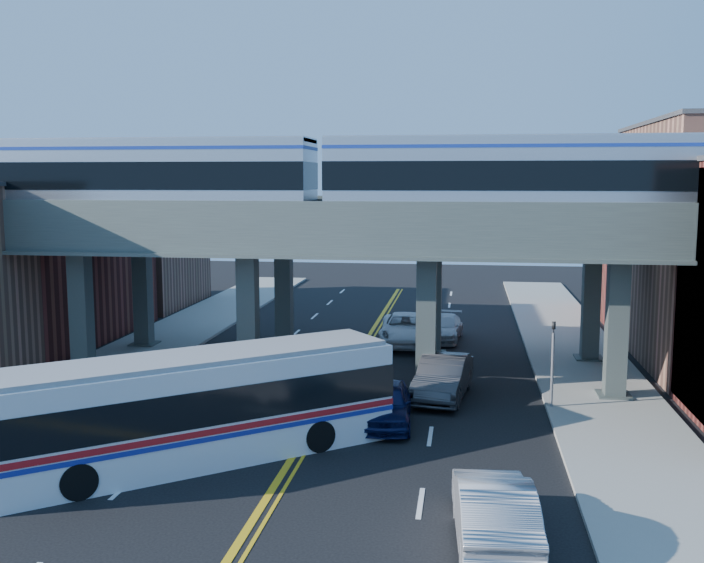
{
  "coord_description": "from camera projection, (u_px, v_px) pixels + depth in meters",
  "views": [
    {
      "loc": [
        5.68,
        -25.7,
        9.34
      ],
      "look_at": [
        0.84,
        7.22,
        4.95
      ],
      "focal_mm": 40.0,
      "sensor_mm": 36.0,
      "label": 1
    }
  ],
  "objects": [
    {
      "name": "car_parked_curb",
      "position": [
        494.0,
        511.0,
        20.02
      ],
      "size": [
        2.27,
        5.58,
        1.8
      ],
      "primitive_type": "imported",
      "rotation": [
        0.0,
        0.0,
        3.21
      ],
      "color": "#A09FA3",
      "rests_on": "ground"
    },
    {
      "name": "sidewalk_west",
      "position": [
        113.0,
        367.0,
        38.7
      ],
      "size": [
        5.0,
        70.0,
        0.16
      ],
      "primitive_type": "cube",
      "color": "gray",
      "rests_on": "ground"
    },
    {
      "name": "elevated_viaduct_near",
      "position": [
        335.0,
        244.0,
        34.25
      ],
      "size": [
        52.0,
        3.6,
        7.4
      ],
      "color": "#404B48",
      "rests_on": "ground"
    },
    {
      "name": "sidewalk_east",
      "position": [
        594.0,
        385.0,
        35.39
      ],
      "size": [
        5.0,
        70.0,
        0.16
      ],
      "primitive_type": "cube",
      "color": "gray",
      "rests_on": "ground"
    },
    {
      "name": "car_lane_d",
      "position": [
        443.0,
        328.0,
        45.47
      ],
      "size": [
        2.45,
        5.12,
        1.44
      ],
      "primitive_type": "imported",
      "rotation": [
        0.0,
        0.0,
        -0.09
      ],
      "color": "silver",
      "rests_on": "ground"
    },
    {
      "name": "transit_bus",
      "position": [
        201.0,
        408.0,
        26.01
      ],
      "size": [
        12.24,
        10.67,
        3.44
      ],
      "rotation": [
        0.0,
        0.0,
        0.68
      ],
      "color": "silver",
      "rests_on": "ground"
    },
    {
      "name": "car_lane_c",
      "position": [
        405.0,
        329.0,
        44.5
      ],
      "size": [
        3.06,
        6.18,
        1.68
      ],
      "primitive_type": "imported",
      "rotation": [
        0.0,
        0.0,
        0.05
      ],
      "color": "silver",
      "rests_on": "ground"
    },
    {
      "name": "building_east_c",
      "position": [
        660.0,
        251.0,
        52.44
      ],
      "size": [
        8.0,
        10.0,
        9.0
      ],
      "primitive_type": "cube",
      "color": "maroon",
      "rests_on": "ground"
    },
    {
      "name": "transit_train",
      "position": [
        524.0,
        176.0,
        32.71
      ],
      "size": [
        51.24,
        3.22,
        3.75
      ],
      "color": "black",
      "rests_on": "elevated_viaduct_near"
    },
    {
      "name": "traffic_signal",
      "position": [
        553.0,
        355.0,
        31.5
      ],
      "size": [
        0.15,
        0.18,
        4.1
      ],
      "color": "slate",
      "rests_on": "ground"
    },
    {
      "name": "car_lane_a",
      "position": [
        386.0,
        404.0,
        29.86
      ],
      "size": [
        2.25,
        4.91,
        1.63
      ],
      "primitive_type": "imported",
      "rotation": [
        0.0,
        0.0,
        0.07
      ],
      "color": "#10143B",
      "rests_on": "ground"
    },
    {
      "name": "ground",
      "position": [
        298.0,
        449.0,
        27.25
      ],
      "size": [
        120.0,
        120.0,
        0.0
      ],
      "primitive_type": "plane",
      "color": "black",
      "rests_on": "ground"
    },
    {
      "name": "car_lane_b",
      "position": [
        443.0,
        377.0,
        33.48
      ],
      "size": [
        2.6,
        5.68,
        1.8
      ],
      "primitive_type": "imported",
      "rotation": [
        0.0,
        0.0,
        -0.13
      ],
      "color": "#2F2E31",
      "rests_on": "ground"
    },
    {
      "name": "building_west_c",
      "position": [
        136.0,
        251.0,
        57.84
      ],
      "size": [
        8.0,
        10.0,
        8.0
      ],
      "primitive_type": "cube",
      "color": "#9E6552",
      "rests_on": "ground"
    },
    {
      "name": "elevated_viaduct_far",
      "position": [
        358.0,
        233.0,
        41.11
      ],
      "size": [
        52.0,
        3.6,
        7.4
      ],
      "color": "#404B48",
      "rests_on": "ground"
    },
    {
      "name": "stop_sign",
      "position": [
        322.0,
        378.0,
        29.92
      ],
      "size": [
        0.76,
        0.09,
        2.63
      ],
      "color": "slate",
      "rests_on": "ground"
    },
    {
      "name": "building_west_b",
      "position": [
        41.0,
        246.0,
        44.89
      ],
      "size": [
        8.0,
        14.0,
        11.0
      ],
      "primitive_type": "cube",
      "color": "maroon",
      "rests_on": "ground"
    }
  ]
}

